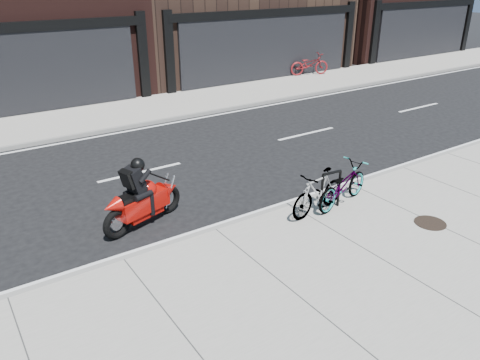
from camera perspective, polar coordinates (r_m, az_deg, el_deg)
ground at (r=11.40m, az=-8.13°, el=-2.36°), size 120.00×120.00×0.00m
sidewalk_near at (r=7.84m, az=8.95°, el=-15.53°), size 60.00×6.00×0.13m
sidewalk_far at (r=18.26m, az=-19.10°, el=6.95°), size 60.00×3.50×0.13m
bike_rack at (r=10.57m, az=11.01°, el=-0.82°), size 0.54×0.11×0.90m
bicycle_front at (r=10.84m, az=12.40°, el=-0.59°), size 1.92×1.03×0.96m
bicycle_rear at (r=10.34m, az=9.50°, el=-1.47°), size 1.70×0.70×0.99m
motorcycle at (r=10.18m, az=-11.41°, el=-1.99°), size 2.04×0.90×1.57m
bicycle_far at (r=25.08m, az=8.46°, el=13.78°), size 2.18×1.29×1.08m
manhole_cover at (r=10.77m, az=22.17°, el=-4.87°), size 0.67×0.67×0.02m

